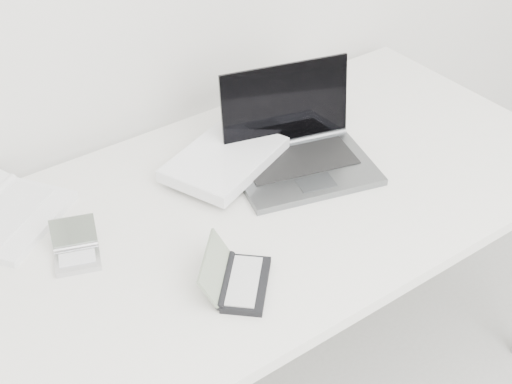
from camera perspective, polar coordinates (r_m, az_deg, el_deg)
desk at (r=1.68m, az=0.04°, el=-1.83°), size 1.60×0.80×0.73m
laptop_large at (r=1.74m, az=0.72°, el=3.01°), size 0.52×0.42×0.23m
pda_silver at (r=1.54m, az=-14.17°, el=-4.70°), size 0.12×0.13×0.07m
palmtop_charcoal at (r=1.43m, az=-1.51°, el=-7.05°), size 0.20×0.20×0.08m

